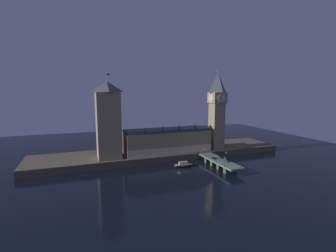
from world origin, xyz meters
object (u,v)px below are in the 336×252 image
car_northbound_lead (214,158)px  pedestrian_far_rail (207,156)px  boat_upstream (183,165)px  car_southbound_lead (227,161)px  street_lamp_far (204,151)px  pedestrian_mid_walk (226,158)px  street_lamp_near (225,161)px  car_southbound_trail (220,158)px  clock_tower (217,108)px  pedestrian_near_rail (222,163)px  victoria_tower (108,120)px  street_lamp_mid (226,155)px

car_northbound_lead → pedestrian_far_rail: bearing=111.9°
car_northbound_lead → boat_upstream: (-23.83, 5.58, -4.66)m
car_southbound_lead → street_lamp_far: 22.38m
pedestrian_mid_walk → street_lamp_near: (-10.66, -14.25, 3.19)m
pedestrian_far_rail → boat_upstream: bearing=-177.8°
street_lamp_near → street_lamp_far: 29.44m
car_southbound_trail → car_southbound_lead: bearing=-90.0°
clock_tower → pedestrian_near_rail: 60.23m
car_northbound_lead → pedestrian_mid_walk: (7.70, -4.94, 0.32)m
car_southbound_trail → street_lamp_near: size_ratio=0.63×
victoria_tower → car_southbound_trail: 92.35m
car_southbound_lead → pedestrian_near_rail: bearing=-146.7°
street_lamp_mid → street_lamp_near: bearing=-126.9°
victoria_tower → pedestrian_far_rail: victoria_tower is taller
victoria_tower → pedestrian_near_rail: bearing=-32.1°
pedestrian_near_rail → pedestrian_mid_walk: bearing=45.6°
clock_tower → boat_upstream: 63.37m
street_lamp_mid → victoria_tower: bearing=157.3°
car_southbound_lead → pedestrian_mid_walk: bearing=64.7°
car_southbound_lead → street_lamp_mid: bearing=63.3°
car_southbound_lead → street_lamp_near: bearing=-132.5°
pedestrian_mid_walk → street_lamp_mid: size_ratio=0.29×
pedestrian_near_rail → street_lamp_far: (-0.40, 25.66, 2.92)m
clock_tower → car_southbound_trail: (-13.43, -28.04, -37.02)m
pedestrian_near_rail → street_lamp_near: size_ratio=0.28×
pedestrian_mid_walk → street_lamp_far: 18.80m
pedestrian_far_rail → clock_tower: bearing=44.9°
pedestrian_far_rail → boat_upstream: (-21.27, -0.80, -5.00)m
car_northbound_lead → car_southbound_trail: (5.13, -0.59, 0.03)m
victoria_tower → street_lamp_mid: bearing=-22.7°
car_southbound_trail → street_lamp_far: (-8.10, 10.84, 3.27)m
pedestrian_far_rail → car_southbound_trail: bearing=-42.2°
car_southbound_trail → pedestrian_mid_walk: size_ratio=2.36×
street_lamp_near → street_lamp_mid: street_lamp_near is taller
clock_tower → pedestrian_mid_walk: bearing=-108.5°
boat_upstream → pedestrian_near_rail: bearing=-44.6°
street_lamp_near → victoria_tower: bearing=145.7°
street_lamp_near → car_southbound_trail: bearing=66.5°
street_lamp_mid → street_lamp_far: bearing=126.9°
car_southbound_trail → pedestrian_far_rail: pedestrian_far_rail is taller
street_lamp_mid → street_lamp_far: street_lamp_far is taller
clock_tower → pedestrian_mid_walk: clock_tower is taller
car_northbound_lead → car_southbound_lead: car_southbound_lead is taller
street_lamp_far → boat_upstream: (-20.87, -4.67, -7.97)m
car_southbound_trail → pedestrian_far_rail: size_ratio=2.32×
victoria_tower → car_northbound_lead: size_ratio=15.68×
pedestrian_mid_walk → street_lamp_mid: (0.40, 0.47, 2.83)m
clock_tower → street_lamp_far: size_ratio=11.25×
street_lamp_mid → pedestrian_mid_walk: bearing=-130.3°
pedestrian_mid_walk → boat_upstream: bearing=161.5°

